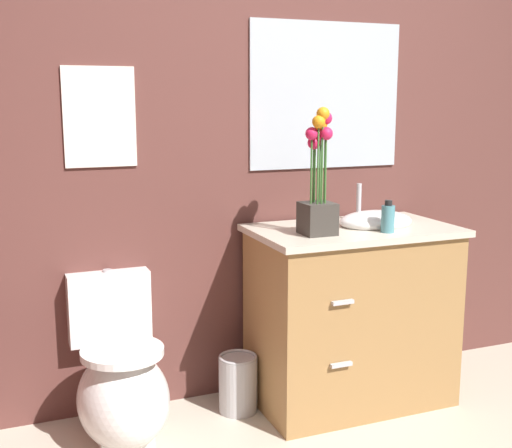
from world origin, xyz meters
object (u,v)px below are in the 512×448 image
object	(u,v)px
vanity_cabinet	(351,313)
wall_poster	(100,117)
toilet	(121,385)
wall_mirror	(326,96)
soap_bottle	(388,218)
trash_bin	(238,383)
flower_vase	(318,188)

from	to	relation	value
vanity_cabinet	wall_poster	distance (m)	1.46
toilet	wall_mirror	world-z (taller)	wall_mirror
vanity_cabinet	wall_mirror	size ratio (longest dim) A/B	1.29
vanity_cabinet	soap_bottle	world-z (taller)	vanity_cabinet
soap_bottle	trash_bin	xyz separation A→B (m)	(-0.62, 0.24, -0.78)
vanity_cabinet	soap_bottle	size ratio (longest dim) A/B	7.13
flower_vase	soap_bottle	xyz separation A→B (m)	(0.31, -0.08, -0.14)
soap_bottle	wall_mirror	distance (m)	0.71
soap_bottle	trash_bin	bearing A→B (deg)	158.84
wall_mirror	soap_bottle	bearing A→B (deg)	-79.85
trash_bin	soap_bottle	bearing A→B (deg)	-21.16
toilet	wall_mirror	bearing A→B (deg)	13.77
flower_vase	soap_bottle	bearing A→B (deg)	-13.84
soap_bottle	wall_mirror	world-z (taller)	wall_mirror
soap_bottle	flower_vase	bearing A→B (deg)	166.16
flower_vase	soap_bottle	distance (m)	0.35
soap_bottle	trash_bin	distance (m)	1.03
soap_bottle	wall_poster	xyz separation A→B (m)	(-1.17, 0.45, 0.44)
toilet	wall_mirror	xyz separation A→B (m)	(1.09, 0.27, 1.21)
vanity_cabinet	flower_vase	xyz separation A→B (m)	(-0.23, -0.08, 0.62)
toilet	trash_bin	size ratio (longest dim) A/B	2.54
toilet	flower_vase	distance (m)	1.19
vanity_cabinet	wall_mirror	distance (m)	1.05
flower_vase	soap_bottle	size ratio (longest dim) A/B	3.82
wall_poster	wall_mirror	distance (m)	1.10
toilet	soap_bottle	xyz separation A→B (m)	(1.17, -0.19, 0.67)
toilet	trash_bin	world-z (taller)	toilet
toilet	trash_bin	distance (m)	0.56
flower_vase	wall_mirror	xyz separation A→B (m)	(0.23, 0.38, 0.39)
flower_vase	soap_bottle	world-z (taller)	flower_vase
vanity_cabinet	wall_poster	world-z (taller)	wall_poster
vanity_cabinet	toilet	bearing A→B (deg)	178.62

